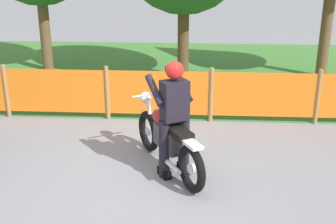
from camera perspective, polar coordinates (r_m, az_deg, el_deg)
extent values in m
cube|color=gray|center=(6.26, -3.07, -9.38)|extent=(24.00, 24.00, 0.02)
cube|color=#427A33|center=(12.05, 0.29, 5.44)|extent=(24.00, 7.48, 0.01)
cylinder|color=#997547|center=(9.06, -20.23, 2.57)|extent=(0.08, 0.08, 1.05)
cylinder|color=#997547|center=(8.46, -7.88, 2.46)|extent=(0.08, 0.08, 1.05)
cylinder|color=#997547|center=(8.30, 5.60, 2.21)|extent=(0.08, 0.08, 1.05)
cylinder|color=#997547|center=(8.61, 18.85, 1.85)|extent=(0.08, 0.08, 1.05)
cube|color=orange|center=(8.70, -14.28, 2.65)|extent=(1.89, 0.02, 0.85)
cube|color=orange|center=(8.32, -1.20, 2.48)|extent=(1.89, 0.02, 0.85)
cube|color=orange|center=(8.39, 12.36, 2.17)|extent=(1.89, 0.02, 0.85)
cylinder|color=brown|center=(12.30, -15.66, 10.14)|extent=(0.28, 0.28, 2.17)
cylinder|color=brown|center=(11.12, 1.99, 9.60)|extent=(0.28, 0.28, 2.07)
cylinder|color=brown|center=(11.88, 19.84, 10.37)|extent=(0.28, 0.28, 2.57)
torus|color=black|center=(7.12, -2.53, -2.48)|extent=(0.42, 0.63, 0.66)
cylinder|color=silver|center=(7.12, -2.53, -2.48)|extent=(0.13, 0.16, 0.15)
torus|color=black|center=(5.94, 3.05, -7.34)|extent=(0.42, 0.63, 0.66)
cylinder|color=silver|center=(5.94, 3.05, -7.34)|extent=(0.13, 0.16, 0.15)
cube|color=#38383D|center=(6.40, 0.20, -3.36)|extent=(0.52, 0.66, 0.33)
ellipsoid|color=maroon|center=(6.51, -0.71, -0.76)|extent=(0.48, 0.59, 0.23)
cube|color=black|center=(6.11, 1.26, -2.54)|extent=(0.48, 0.62, 0.10)
cube|color=silver|center=(5.78, 3.12, -4.15)|extent=(0.33, 0.41, 0.04)
cylinder|color=silver|center=(6.96, -2.36, -0.37)|extent=(0.17, 0.24, 0.59)
sphere|color=white|center=(7.02, -2.93, 1.88)|extent=(0.25, 0.25, 0.19)
cylinder|color=silver|center=(6.81, -2.26, 2.30)|extent=(0.56, 0.33, 0.03)
cylinder|color=silver|center=(6.20, 0.24, -6.77)|extent=(0.34, 0.53, 0.07)
cylinder|color=black|center=(6.24, -0.50, -4.86)|extent=(0.20, 0.20, 0.86)
cube|color=black|center=(6.41, -0.49, -7.86)|extent=(0.22, 0.28, 0.12)
cylinder|color=black|center=(6.37, 2.11, -4.33)|extent=(0.20, 0.20, 0.86)
cube|color=black|center=(6.54, 2.07, -7.29)|extent=(0.22, 0.28, 0.12)
cube|color=black|center=(6.04, 0.85, 1.52)|extent=(0.43, 0.39, 0.56)
cylinder|color=black|center=(6.07, -1.76, 2.83)|extent=(0.32, 0.47, 0.38)
cylinder|color=black|center=(6.25, 1.93, 3.35)|extent=(0.32, 0.47, 0.38)
sphere|color=red|center=(5.92, 0.87, 5.42)|extent=(0.34, 0.34, 0.25)
cube|color=black|center=(6.01, 0.44, 5.64)|extent=(0.17, 0.11, 0.08)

